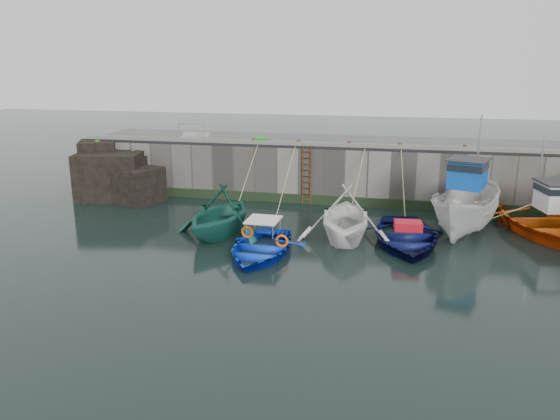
% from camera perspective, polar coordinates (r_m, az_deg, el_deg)
% --- Properties ---
extents(ground, '(120.00, 120.00, 0.00)m').
position_cam_1_polar(ground, '(20.11, 3.62, -6.67)').
color(ground, black).
rests_on(ground, ground).
extents(quay_back, '(30.00, 5.00, 3.00)m').
position_cam_1_polar(quay_back, '(31.65, 7.17, 4.23)').
color(quay_back, slate).
rests_on(quay_back, ground).
extents(road_back, '(30.00, 5.00, 0.16)m').
position_cam_1_polar(road_back, '(31.38, 7.26, 7.06)').
color(road_back, black).
rests_on(road_back, quay_back).
extents(kerb_back, '(30.00, 0.30, 0.20)m').
position_cam_1_polar(kerb_back, '(29.04, 6.84, 6.77)').
color(kerb_back, slate).
rests_on(kerb_back, road_back).
extents(algae_back, '(30.00, 0.08, 0.50)m').
position_cam_1_polar(algae_back, '(29.45, 6.62, 0.92)').
color(algae_back, black).
rests_on(algae_back, ground).
extents(rock_outcrop, '(5.85, 4.24, 3.41)m').
position_cam_1_polar(rock_outcrop, '(32.31, -16.95, 3.48)').
color(rock_outcrop, black).
rests_on(rock_outcrop, ground).
extents(ladder, '(0.51, 0.08, 3.20)m').
position_cam_1_polar(ladder, '(29.36, 2.80, 3.65)').
color(ladder, '#3F1E0F').
rests_on(ladder, ground).
extents(boat_near_white, '(4.97, 5.51, 2.56)m').
position_cam_1_polar(boat_near_white, '(24.66, -6.25, -2.54)').
color(boat_near_white, '#19584B').
rests_on(boat_near_white, ground).
extents(boat_near_white_rope, '(0.04, 4.55, 3.10)m').
position_cam_1_polar(boat_near_white_rope, '(28.65, -3.49, 0.07)').
color(boat_near_white_rope, tan).
rests_on(boat_near_white_rope, ground).
extents(boat_near_blue, '(3.61, 4.97, 1.01)m').
position_cam_1_polar(boat_near_blue, '(22.09, -2.08, -4.59)').
color(boat_near_blue, '#0D38CF').
rests_on(boat_near_blue, ground).
extents(boat_near_blue_rope, '(0.04, 6.39, 3.10)m').
position_cam_1_polar(boat_near_blue_rope, '(27.12, 0.77, -0.78)').
color(boat_near_blue_rope, tan).
rests_on(boat_near_blue_rope, ground).
extents(boat_near_blacktrim, '(4.78, 5.42, 2.68)m').
position_cam_1_polar(boat_near_blacktrim, '(24.04, 6.76, -3.03)').
color(boat_near_blacktrim, white).
rests_on(boat_near_blacktrim, ground).
extents(boat_near_blacktrim_rope, '(0.04, 4.13, 3.10)m').
position_cam_1_polar(boat_near_blacktrim_rope, '(27.95, 7.61, -0.43)').
color(boat_near_blacktrim_rope, tan).
rests_on(boat_near_blacktrim_rope, ground).
extents(boat_near_navy, '(4.56, 6.00, 1.17)m').
position_cam_1_polar(boat_near_navy, '(23.89, 12.88, -3.43)').
color(boat_near_navy, '#0A0F42').
rests_on(boat_near_navy, ground).
extents(boat_near_navy_rope, '(0.04, 4.18, 3.10)m').
position_cam_1_polar(boat_near_navy_rope, '(27.85, 12.87, -0.75)').
color(boat_near_navy_rope, tan).
rests_on(boat_near_navy_rope, ground).
extents(boat_far_white, '(4.45, 6.98, 5.52)m').
position_cam_1_polar(boat_far_white, '(25.97, 18.97, 0.07)').
color(boat_far_white, silver).
rests_on(boat_far_white, ground).
extents(boat_far_orange, '(6.76, 8.39, 4.54)m').
position_cam_1_polar(boat_far_orange, '(27.52, 26.11, -1.07)').
color(boat_far_orange, '#F0560C').
rests_on(boat_far_orange, ground).
extents(fish_crate, '(0.67, 0.52, 0.33)m').
position_cam_1_polar(fish_crate, '(29.97, -2.00, 7.26)').
color(fish_crate, '#1DA01D').
rests_on(fish_crate, road_back).
extents(railing, '(1.60, 1.05, 1.00)m').
position_cam_1_polar(railing, '(32.11, -8.82, 7.70)').
color(railing, '#A5A8AD').
rests_on(railing, road_back).
extents(bollard_a, '(0.18, 0.18, 0.28)m').
position_cam_1_polar(bollard_a, '(30.02, -2.75, 7.22)').
color(bollard_a, '#3F1E0F').
rests_on(bollard_a, road_back).
extents(bollard_b, '(0.18, 0.18, 0.28)m').
position_cam_1_polar(bollard_b, '(29.48, 1.99, 7.07)').
color(bollard_b, '#3F1E0F').
rests_on(bollard_b, road_back).
extents(bollard_c, '(0.18, 0.18, 0.28)m').
position_cam_1_polar(bollard_c, '(29.12, 7.25, 6.86)').
color(bollard_c, '#3F1E0F').
rests_on(bollard_c, road_back).
extents(bollard_d, '(0.18, 0.18, 0.28)m').
position_cam_1_polar(bollard_d, '(29.00, 12.41, 6.59)').
color(bollard_d, '#3F1E0F').
rests_on(bollard_d, road_back).
extents(bollard_e, '(0.18, 0.18, 0.28)m').
position_cam_1_polar(bollard_e, '(29.19, 18.73, 6.20)').
color(bollard_e, '#3F1E0F').
rests_on(bollard_e, road_back).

